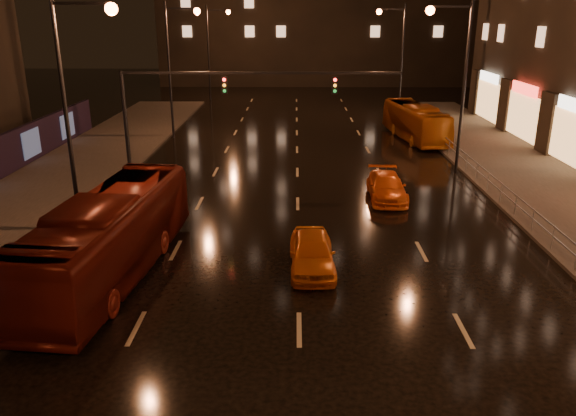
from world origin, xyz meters
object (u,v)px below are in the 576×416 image
at_px(bus_red, 110,236).
at_px(bus_curb, 415,122).
at_px(taxi_far, 387,187).
at_px(taxi_near, 312,252).

xyz_separation_m(bus_red, bus_curb, (15.81, 23.93, -0.20)).
distance_m(bus_curb, taxi_far, 15.40).
bearing_deg(taxi_far, bus_curb, 74.98).
bearing_deg(taxi_far, taxi_near, -113.95).
distance_m(bus_red, taxi_far, 14.68).
distance_m(bus_curb, taxi_near, 24.86).
relative_size(bus_curb, taxi_near, 2.36).
height_order(bus_curb, taxi_near, bus_curb).
height_order(taxi_near, taxi_far, taxi_near).
bearing_deg(taxi_near, bus_red, -176.59).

